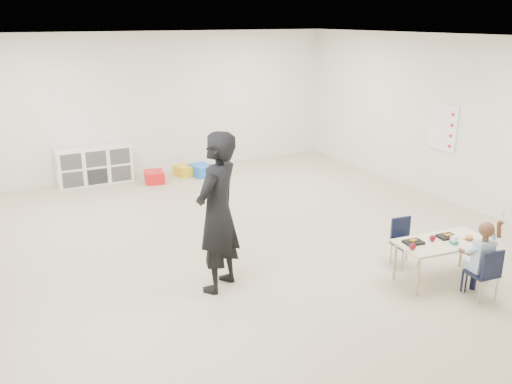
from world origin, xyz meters
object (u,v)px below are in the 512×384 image
table (441,261)px  cubby_shelf (95,166)px  adult (218,213)px  chair_near (482,272)px  child (484,258)px

table → cubby_shelf: cubby_shelf is taller
cubby_shelf → adult: bearing=-85.9°
table → adult: (-2.43, 1.10, 0.68)m
table → adult: adult is taller
table → adult: size_ratio=0.63×
chair_near → adult: adult is taller
child → cubby_shelf: size_ratio=0.70×
adult → cubby_shelf: bearing=-121.5°
table → adult: 2.75m
chair_near → adult: size_ratio=0.33×
table → cubby_shelf: (-2.79, 6.08, 0.09)m
table → child: bearing=-73.4°
cubby_shelf → adult: size_ratio=0.75×
child → cubby_shelf: child is taller
chair_near → child: child is taller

